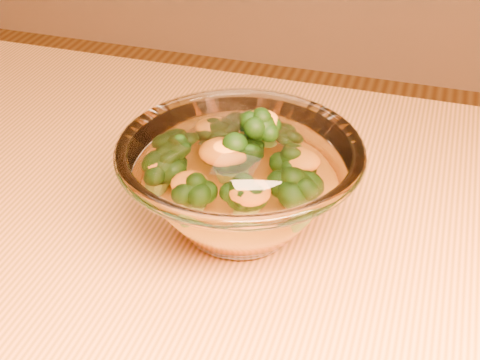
% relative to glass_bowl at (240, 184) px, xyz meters
% --- Properties ---
extents(glass_bowl, '(0.19, 0.19, 0.08)m').
position_rel_glass_bowl_xyz_m(glass_bowl, '(0.00, 0.00, 0.00)').
color(glass_bowl, white).
rests_on(glass_bowl, table).
extents(cheese_sauce, '(0.11, 0.11, 0.03)m').
position_rel_glass_bowl_xyz_m(cheese_sauce, '(0.00, 0.00, -0.02)').
color(cheese_sauce, orange).
rests_on(cheese_sauce, glass_bowl).
extents(broccoli_heap, '(0.13, 0.13, 0.07)m').
position_rel_glass_bowl_xyz_m(broccoli_heap, '(-0.00, 0.01, 0.01)').
color(broccoli_heap, black).
rests_on(broccoli_heap, cheese_sauce).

